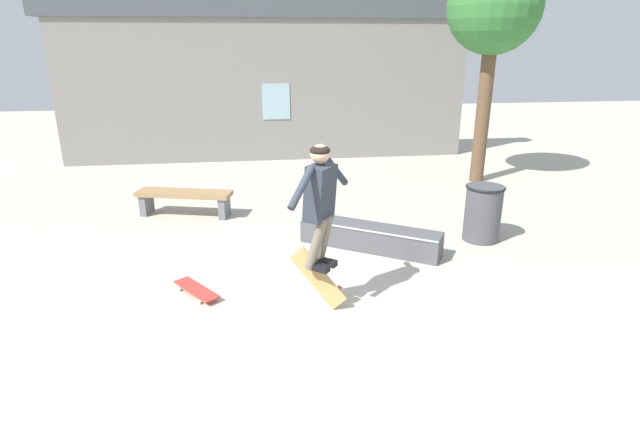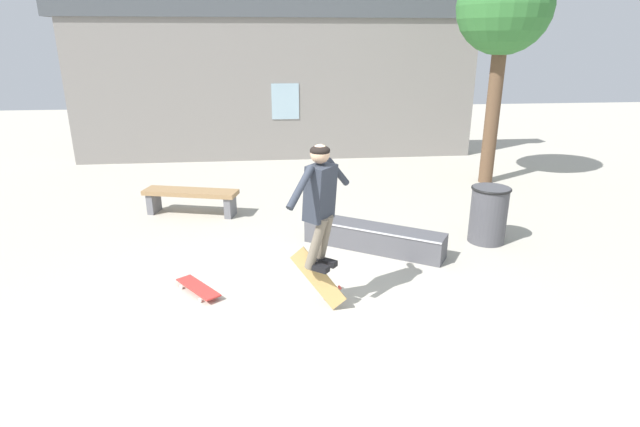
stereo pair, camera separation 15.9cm
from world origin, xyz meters
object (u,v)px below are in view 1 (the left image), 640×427
Objects in this scene: skate_ledge at (370,237)px; skateboard_flipping at (318,278)px; skater at (320,197)px; tree_right at (494,11)px; park_bench at (184,198)px; skateboard_resting at (196,289)px; trash_bin at (483,212)px.

skateboard_flipping reaches higher than skate_ledge.
skateboard_flipping is at bearing -88.94° from skate_ledge.
tree_right is at bearing 89.14° from skater.
tree_right is 6.46× the size of skateboard_flipping.
skateboard_resting is (0.48, -3.09, -0.26)m from park_bench.
tree_right is 3.22× the size of skater.
trash_bin is 3.33m from skateboard_flipping.
skate_ledge is at bearing 97.86° from skater.
skate_ledge is 2.29× the size of trash_bin.
skater is at bearing -46.29° from park_bench.
park_bench is 3.54m from skate_ledge.
skate_ledge is at bearing -18.65° from park_bench.
tree_right reaches higher than skater.
park_bench is 2.39× the size of skateboard_resting.
skater reaches higher than park_bench.
skateboard_resting is at bearing -122.65° from skate_ledge.
trash_bin is at bearing 36.93° from skate_ledge.
tree_right is 4.84m from trash_bin.
skateboard_flipping is at bearing -148.58° from trash_bin.
park_bench reaches higher than skate_ledge.
park_bench is at bearing 158.94° from trash_bin.
skateboard_flipping is at bearing -46.38° from park_bench.
skateboard_flipping is (-4.31, -5.13, -3.22)m from tree_right.
skate_ledge is at bearing -102.34° from skateboard_resting.
trash_bin reaches higher than park_bench.
park_bench reaches higher than skateboard_resting.
trash_bin is at bearing -5.95° from park_bench.
skater is 2.04m from skateboard_resting.
tree_right is 2.64× the size of park_bench.
tree_right is 8.20m from skateboard_resting.
skateboard_resting is (-1.47, 0.49, -0.30)m from skateboard_flipping.
skateboard_flipping is (-1.00, -1.61, 0.17)m from skate_ledge.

